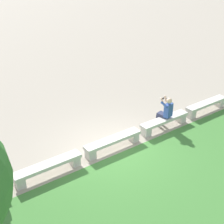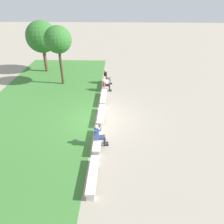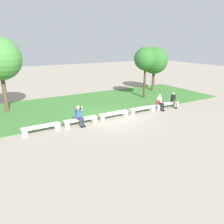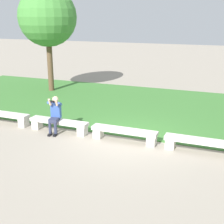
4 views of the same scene
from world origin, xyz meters
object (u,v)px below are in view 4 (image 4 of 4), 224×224
object	(u,v)px
bench_far	(201,144)
bench_mid	(124,133)
tree_right_background	(47,17)
person_photographer	(55,113)
bench_near	(59,124)
bench_main	(3,116)

from	to	relation	value
bench_far	bench_mid	bearing A→B (deg)	180.00
tree_right_background	person_photographer	bearing A→B (deg)	-56.47
bench_near	person_photographer	bearing A→B (deg)	-142.34
bench_mid	bench_far	bearing A→B (deg)	0.00
person_photographer	bench_far	bearing A→B (deg)	0.84
bench_main	tree_right_background	distance (m)	6.84
bench_near	person_photographer	xyz separation A→B (m)	(-0.10, -0.08, 0.43)
bench_mid	tree_right_background	xyz separation A→B (m)	(-6.38, 5.59, 3.71)
bench_near	bench_far	size ratio (longest dim) A/B	1.00
bench_near	tree_right_background	distance (m)	7.74
bench_mid	bench_main	bearing A→B (deg)	180.00
bench_near	person_photographer	distance (m)	0.45
bench_near	bench_mid	distance (m)	2.53
bench_far	bench_near	bearing A→B (deg)	180.00
bench_near	bench_far	xyz separation A→B (m)	(5.05, 0.00, 0.00)
person_photographer	tree_right_background	xyz separation A→B (m)	(-3.76, 5.67, 3.28)
bench_main	bench_far	distance (m)	7.58
person_photographer	tree_right_background	size ratio (longest dim) A/B	0.24
bench_main	bench_mid	distance (m)	5.05
bench_far	person_photographer	size ratio (longest dim) A/B	1.72
bench_far	bench_main	bearing A→B (deg)	180.00
bench_far	tree_right_background	size ratio (longest dim) A/B	0.40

